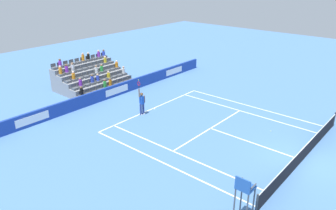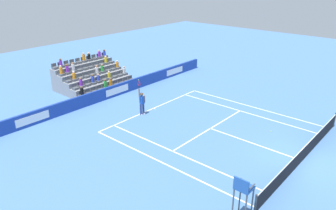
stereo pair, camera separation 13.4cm
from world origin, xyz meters
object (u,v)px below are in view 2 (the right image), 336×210
object	(u,v)px
tennis_player	(142,102)
loose_tennis_ball	(271,131)
umpire_chair	(243,193)
tennis_net	(304,153)

from	to	relation	value
tennis_player	loose_tennis_ball	xyz separation A→B (m)	(-3.73, 8.73, -0.96)
tennis_player	umpire_chair	distance (m)	12.65
umpire_chair	loose_tennis_ball	bearing A→B (deg)	-163.26
tennis_net	umpire_chair	size ratio (longest dim) A/B	5.12
tennis_net	loose_tennis_ball	xyz separation A→B (m)	(-2.30, -2.99, -0.46)
tennis_player	umpire_chair	size ratio (longest dim) A/B	1.22
tennis_player	umpire_chair	xyz separation A→B (m)	(5.33, 11.46, 0.53)
tennis_net	umpire_chair	world-z (taller)	umpire_chair
tennis_net	tennis_player	bearing A→B (deg)	-83.06
tennis_player	loose_tennis_ball	distance (m)	9.54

